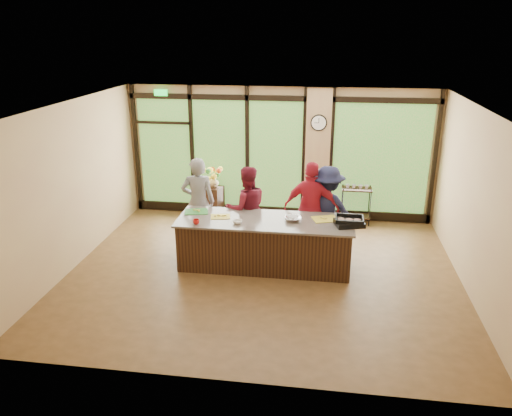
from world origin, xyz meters
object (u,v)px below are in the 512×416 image
(island_base, at_px, (265,244))
(bar_cart, at_px, (356,200))
(cook_left, at_px, (198,202))
(roasting_pan, at_px, (349,223))
(cook_right, at_px, (327,210))
(flower_stand, at_px, (214,203))

(island_base, bearing_deg, bar_cart, 54.28)
(cook_left, relative_size, roasting_pan, 3.77)
(cook_right, bearing_deg, island_base, 46.79)
(island_base, bearing_deg, cook_left, 151.50)
(flower_stand, bearing_deg, cook_left, -73.98)
(flower_stand, distance_m, bar_cart, 3.25)
(roasting_pan, bearing_deg, island_base, 162.11)
(cook_left, bearing_deg, flower_stand, -99.73)
(cook_left, bearing_deg, roasting_pan, 152.76)
(cook_left, distance_m, roasting_pan, 3.07)
(cook_right, distance_m, bar_cart, 1.78)
(cook_right, relative_size, bar_cart, 1.91)
(flower_stand, bearing_deg, island_base, -42.50)
(island_base, height_order, cook_left, cook_left)
(roasting_pan, bearing_deg, cook_right, 98.25)
(cook_left, bearing_deg, bar_cart, -163.69)
(flower_stand, xyz_separation_m, bar_cart, (3.25, 0.15, 0.17))
(cook_left, relative_size, cook_right, 1.05)
(cook_right, height_order, bar_cart, cook_right)
(cook_left, xyz_separation_m, cook_right, (2.56, 0.04, -0.05))
(cook_right, bearing_deg, roasting_pan, 123.82)
(cook_left, relative_size, bar_cart, 2.01)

